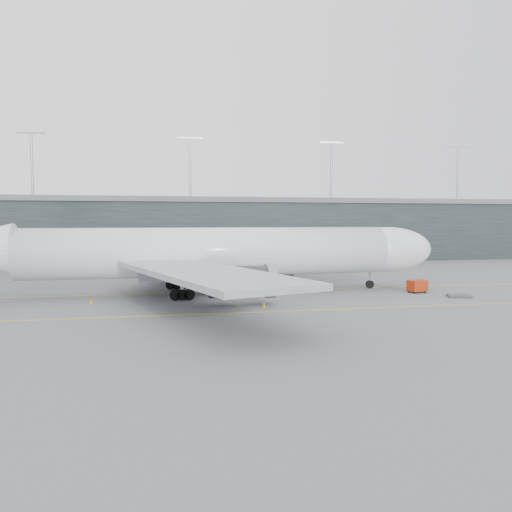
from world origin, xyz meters
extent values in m
plane|color=slate|center=(0.00, 0.00, 0.00)|extent=(320.00, 320.00, 0.00)
cube|color=yellow|center=(0.00, -4.00, 0.01)|extent=(160.00, 0.25, 0.02)
cube|color=yellow|center=(0.00, -20.00, 0.01)|extent=(160.00, 0.25, 0.02)
cube|color=yellow|center=(5.00, 20.00, 0.01)|extent=(0.25, 60.00, 0.02)
cube|color=black|center=(0.00, 58.00, 7.00)|extent=(240.00, 35.00, 14.00)
cube|color=slate|center=(0.00, 58.00, 14.60)|extent=(240.00, 36.00, 1.20)
cylinder|color=#9E9EA3|center=(-30.00, 48.00, 22.00)|extent=(0.60, 0.60, 14.00)
cylinder|color=#9E9EA3|center=(5.00, 48.00, 22.00)|extent=(0.60, 0.60, 14.00)
cylinder|color=#9E9EA3|center=(40.00, 48.00, 22.00)|extent=(0.60, 0.60, 14.00)
cylinder|color=#9E9EA3|center=(75.00, 48.00, 22.00)|extent=(0.60, 0.60, 14.00)
cylinder|color=white|center=(4.20, -5.25, 5.57)|extent=(48.52, 8.07, 6.51)
ellipsoid|color=white|center=(29.93, -4.42, 5.57)|extent=(13.88, 6.95, 6.51)
cube|color=#96999E|center=(3.15, -5.28, 3.05)|extent=(16.97, 5.79, 2.10)
cube|color=black|center=(33.92, -4.29, 6.62)|extent=(2.41, 3.23, 0.84)
cube|color=#96999E|center=(1.58, -21.63, 4.52)|extent=(18.34, 31.90, 0.58)
cylinder|color=#36363A|center=(6.62, -15.16, 2.73)|extent=(7.47, 3.91, 3.68)
cube|color=#96999E|center=(0.52, 10.92, 4.52)|extent=(16.62, 31.86, 0.58)
cylinder|color=#36363A|center=(5.98, 4.79, 2.73)|extent=(7.47, 3.91, 3.68)
cylinder|color=black|center=(27.30, -4.50, 0.58)|extent=(1.17, 0.46, 1.16)
cylinder|color=#9E9EA3|center=(27.30, -4.50, 1.37)|extent=(0.32, 0.32, 2.73)
cylinder|color=black|center=(0.16, -10.43, 0.68)|extent=(1.38, 0.57, 1.37)
cylinder|color=black|center=(-0.16, -0.35, 0.68)|extent=(1.38, 0.57, 1.37)
cube|color=#28282C|center=(20.94, 1.90, 5.30)|extent=(4.14, 4.46, 2.97)
cube|color=#28282C|center=(19.01, 10.47, 5.30)|extent=(5.60, 14.02, 2.65)
cube|color=#28282C|center=(15.99, 23.91, 5.30)|extent=(5.86, 14.07, 2.75)
cube|color=#28282C|center=(12.97, 37.35, 5.30)|extent=(6.12, 14.13, 2.86)
cylinder|color=#9E9EA3|center=(18.84, 11.20, 2.01)|extent=(0.53, 0.53, 4.03)
cube|color=#36363A|center=(18.84, 11.20, 0.37)|extent=(2.42, 2.01, 0.74)
cylinder|color=#28282C|center=(20.94, 40.50, 5.30)|extent=(4.24, 4.24, 3.18)
cylinder|color=#28282C|center=(20.94, 40.50, 1.91)|extent=(1.91, 1.91, 3.81)
cube|color=#A02A0B|center=(31.76, -9.89, 0.95)|extent=(2.79, 2.16, 1.46)
cylinder|color=black|center=(31.04, -10.67, 0.22)|extent=(0.48, 0.28, 0.45)
cylinder|color=black|center=(32.77, -10.20, 0.22)|extent=(0.48, 0.28, 0.45)
cylinder|color=black|center=(30.75, -9.59, 0.22)|extent=(0.48, 0.28, 0.45)
cylinder|color=black|center=(32.48, -9.11, 0.22)|extent=(0.48, 0.28, 0.45)
cube|color=#3E3D43|center=(34.99, -14.60, 0.17)|extent=(3.35, 3.01, 0.28)
cube|color=#36363A|center=(-3.48, 10.43, 0.17)|extent=(2.83, 2.59, 0.23)
cube|color=#A7ABB3|center=(-3.48, 10.43, 1.20)|extent=(2.36, 2.30, 1.72)
cube|color=#263896|center=(-3.48, 10.43, 2.09)|extent=(2.44, 2.38, 0.09)
cube|color=#36363A|center=(-3.91, 11.12, 0.16)|extent=(2.15, 1.72, 0.21)
cube|color=silver|center=(-3.91, 11.12, 1.12)|extent=(1.72, 1.61, 1.60)
cube|color=#263896|center=(-3.91, 11.12, 1.95)|extent=(1.77, 1.67, 0.09)
cube|color=#36363A|center=(-1.04, 9.98, 0.14)|extent=(2.13, 1.83, 0.19)
cube|color=#B0B7BD|center=(-1.04, 9.98, 0.99)|extent=(1.74, 1.67, 1.42)
cube|color=#263896|center=(-1.04, 9.98, 1.73)|extent=(1.80, 1.72, 0.08)
cone|color=#F0450D|center=(35.19, -5.13, 0.40)|extent=(0.50, 0.50, 0.80)
cone|color=orange|center=(8.90, -17.41, 0.33)|extent=(0.42, 0.42, 0.67)
cone|color=orange|center=(11.30, 12.14, 0.36)|extent=(0.45, 0.45, 0.71)
cone|color=orange|center=(-10.46, -10.84, 0.33)|extent=(0.42, 0.42, 0.67)
camera|label=1|loc=(-2.64, -71.50, 9.67)|focal=35.00mm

